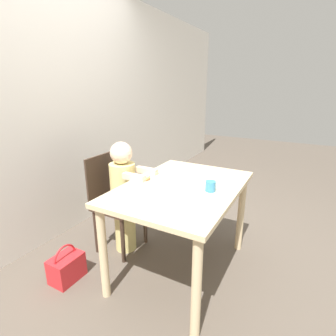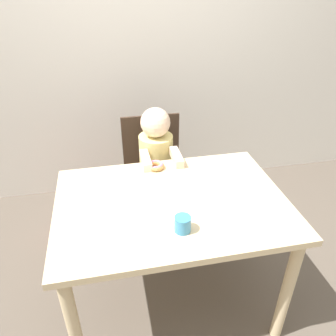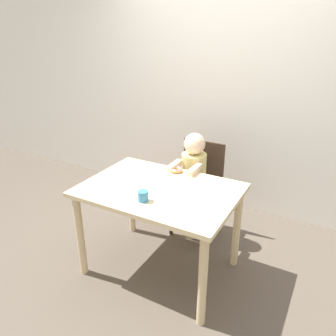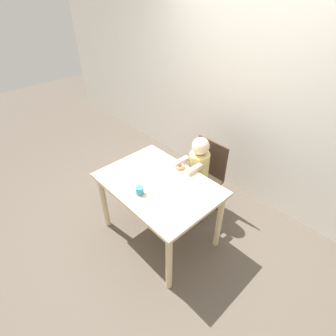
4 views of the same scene
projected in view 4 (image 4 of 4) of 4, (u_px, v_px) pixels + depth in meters
name	position (u px, v px, depth m)	size (l,w,h in m)	color
ground_plane	(160.00, 233.00, 3.00)	(12.00, 12.00, 0.00)	brown
wall_back	(246.00, 98.00, 3.00)	(8.00, 0.05, 2.50)	silver
dining_table	(159.00, 191.00, 2.61)	(1.17, 0.82, 0.75)	beige
chair	(204.00, 176.00, 3.09)	(0.41, 0.37, 0.89)	#38281E
child_figure	(198.00, 176.00, 2.98)	(0.24, 0.40, 1.03)	#E0D17F
donut	(180.00, 166.00, 2.73)	(0.10, 0.10, 0.04)	tan
napkin	(164.00, 176.00, 2.63)	(0.29, 0.29, 0.00)	white
handbag	(173.00, 177.00, 3.65)	(0.25, 0.18, 0.31)	red
cup	(139.00, 190.00, 2.40)	(0.08, 0.08, 0.08)	teal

